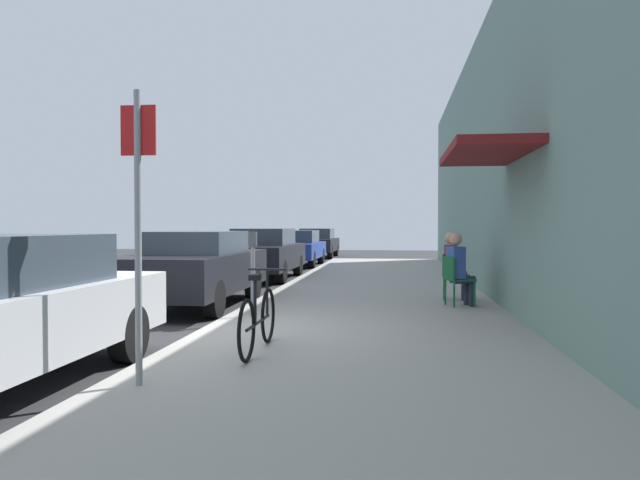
% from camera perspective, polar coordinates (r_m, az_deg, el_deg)
% --- Properties ---
extents(ground_plane, '(60.00, 60.00, 0.00)m').
position_cam_1_polar(ground_plane, '(8.38, -11.48, -9.18)').
color(ground_plane, '#2D2D30').
extents(sidewalk_slab, '(4.50, 32.00, 0.12)m').
position_cam_1_polar(sidewalk_slab, '(9.93, 4.85, -7.17)').
color(sidewalk_slab, '#9E9B93').
rests_on(sidewalk_slab, ground_plane).
extents(building_facade, '(1.40, 32.00, 5.86)m').
position_cam_1_polar(building_facade, '(10.11, 18.76, 9.23)').
color(building_facade, gray).
rests_on(building_facade, ground_plane).
extents(parked_car_1, '(1.80, 4.40, 1.43)m').
position_cam_1_polar(parked_car_1, '(11.51, -11.85, -2.56)').
color(parked_car_1, black).
rests_on(parked_car_1, ground_plane).
extents(parked_car_2, '(1.80, 4.40, 1.46)m').
position_cam_1_polar(parked_car_2, '(17.18, -5.46, -1.25)').
color(parked_car_2, black).
rests_on(parked_car_2, ground_plane).
extents(parked_car_3, '(1.80, 4.40, 1.36)m').
position_cam_1_polar(parked_car_3, '(22.91, -2.28, -0.71)').
color(parked_car_3, navy).
rests_on(parked_car_3, ground_plane).
extents(parked_car_4, '(1.80, 4.40, 1.41)m').
position_cam_1_polar(parked_car_4, '(29.04, -0.28, -0.24)').
color(parked_car_4, black).
rests_on(parked_car_4, ground_plane).
extents(parking_meter, '(0.12, 0.10, 1.32)m').
position_cam_1_polar(parking_meter, '(9.32, -6.47, -2.61)').
color(parking_meter, slate).
rests_on(parking_meter, sidewalk_slab).
extents(street_sign, '(0.32, 0.06, 2.60)m').
position_cam_1_polar(street_sign, '(5.46, -17.05, 2.46)').
color(street_sign, gray).
rests_on(street_sign, sidewalk_slab).
extents(bicycle_0, '(0.46, 1.71, 0.90)m').
position_cam_1_polar(bicycle_0, '(6.74, -5.94, -7.62)').
color(bicycle_0, black).
rests_on(bicycle_0, sidewalk_slab).
extents(cafe_chair_0, '(0.56, 0.56, 0.87)m').
position_cam_1_polar(cafe_chair_0, '(10.73, 12.87, -3.53)').
color(cafe_chair_0, '#14592D').
rests_on(cafe_chair_0, sidewalk_slab).
extents(seated_patron_0, '(0.51, 0.47, 1.29)m').
position_cam_1_polar(seated_patron_0, '(10.74, 13.17, -2.50)').
color(seated_patron_0, '#232838').
rests_on(seated_patron_0, sidewalk_slab).
extents(cafe_chair_1, '(0.49, 0.49, 0.87)m').
position_cam_1_polar(cafe_chair_1, '(11.65, 12.39, -3.14)').
color(cafe_chair_1, '#14592D').
rests_on(cafe_chair_1, sidewalk_slab).
extents(seated_patron_1, '(0.46, 0.40, 1.29)m').
position_cam_1_polar(seated_patron_1, '(11.64, 12.70, -2.20)').
color(seated_patron_1, '#232838').
rests_on(seated_patron_1, sidewalk_slab).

